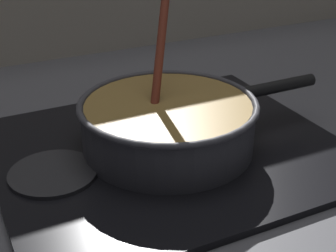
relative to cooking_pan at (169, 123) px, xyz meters
name	(u,v)px	position (x,y,z in m)	size (l,w,h in m)	color
ground	(247,240)	(0.01, -0.22, -0.08)	(2.40, 1.60, 0.04)	#4C4C51
hob_plate	(168,150)	(0.00, 0.00, -0.05)	(0.56, 0.48, 0.01)	black
burner_ring	(168,145)	(0.00, 0.00, -0.04)	(0.19, 0.19, 0.01)	#592D0C
spare_burner	(53,173)	(-0.20, 0.00, -0.04)	(0.13, 0.13, 0.01)	#262628
cooking_pan	(169,123)	(0.00, 0.00, 0.00)	(0.44, 0.29, 0.28)	#38383D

